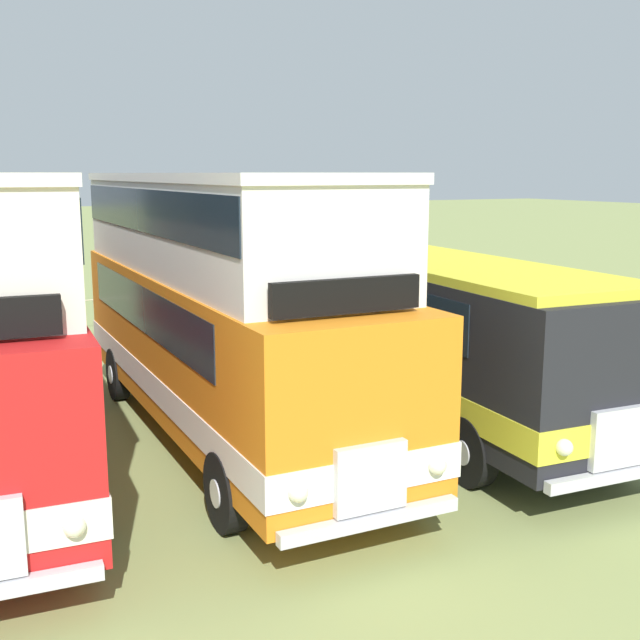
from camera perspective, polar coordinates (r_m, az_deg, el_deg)
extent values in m
sphere|color=#EAEACC|center=(8.20, -17.54, -14.21)|extent=(0.22, 0.22, 0.22)
cylinder|color=black|center=(9.97, -16.85, -13.23)|extent=(0.33, 1.05, 1.04)
cylinder|color=silver|center=(9.98, -15.97, -13.15)|extent=(0.04, 0.36, 0.36)
cylinder|color=black|center=(16.10, -19.40, -4.18)|extent=(0.33, 1.05, 1.04)
cylinder|color=silver|center=(16.11, -18.87, -4.14)|extent=(0.04, 0.36, 0.36)
cube|color=orange|center=(13.21, -7.12, -1.56)|extent=(2.54, 9.96, 2.30)
cube|color=white|center=(13.35, -7.06, -4.07)|extent=(2.58, 10.00, 0.44)
cube|color=#19232D|center=(13.47, -7.73, 1.26)|extent=(2.56, 7.56, 0.76)
cube|color=#19232D|center=(8.68, 3.45, -3.56)|extent=(2.20, 0.11, 0.90)
cube|color=silver|center=(8.98, 3.71, -11.47)|extent=(0.90, 0.12, 0.80)
cube|color=silver|center=(9.15, 3.77, -14.44)|extent=(2.30, 0.15, 0.16)
sphere|color=#EAEACC|center=(9.42, 8.59, -10.49)|extent=(0.22, 0.22, 0.22)
sphere|color=#EAEACC|center=(8.59, -1.60, -12.51)|extent=(0.22, 0.22, 0.22)
cube|color=white|center=(13.18, -7.67, 6.75)|extent=(2.44, 9.06, 1.50)
cube|color=white|center=(13.15, -7.76, 10.32)|extent=(2.50, 9.16, 0.14)
cube|color=#19232D|center=(13.16, -7.70, 8.05)|extent=(2.48, 8.96, 0.68)
cube|color=black|center=(8.95, 1.96, 1.79)|extent=(1.90, 0.13, 0.40)
cylinder|color=black|center=(11.05, 4.63, -10.36)|extent=(0.28, 1.04, 1.04)
cylinder|color=silver|center=(11.13, 5.31, -10.22)|extent=(0.02, 0.36, 0.36)
cylinder|color=black|center=(10.15, -6.88, -12.37)|extent=(0.28, 1.04, 1.04)
cylinder|color=silver|center=(10.11, -7.70, -12.49)|extent=(0.02, 0.36, 0.36)
cylinder|color=black|center=(16.77, -6.85, -3.06)|extent=(0.28, 1.04, 1.04)
cylinder|color=silver|center=(16.82, -6.37, -3.01)|extent=(0.02, 0.36, 0.36)
cylinder|color=black|center=(16.19, -14.58, -3.84)|extent=(0.28, 1.04, 1.04)
cylinder|color=silver|center=(16.16, -15.10, -3.89)|extent=(0.02, 0.36, 0.36)
cube|color=black|center=(14.58, 7.69, -0.41)|extent=(2.94, 9.85, 2.30)
cube|color=yellow|center=(14.71, 7.64, -2.71)|extent=(2.98, 9.89, 0.44)
cube|color=#19232D|center=(14.82, 6.96, 2.14)|extent=(2.86, 7.45, 0.76)
cube|color=#19232D|center=(10.70, 21.08, -1.53)|extent=(2.20, 0.20, 0.90)
cube|color=silver|center=(10.95, 21.04, -8.05)|extent=(0.90, 0.16, 0.80)
cube|color=silver|center=(11.09, 20.97, -10.55)|extent=(2.30, 0.24, 0.16)
sphere|color=#EAEACC|center=(10.35, 17.45, -8.89)|extent=(0.22, 0.22, 0.22)
cube|color=yellow|center=(14.40, 7.82, 4.36)|extent=(2.88, 9.45, 0.14)
cylinder|color=black|center=(13.01, 19.47, -7.68)|extent=(0.33, 1.05, 1.04)
cylinder|color=silver|center=(13.11, 19.96, -7.57)|extent=(0.04, 0.36, 0.36)
cylinder|color=black|center=(11.64, 10.97, -9.43)|extent=(0.33, 1.05, 1.04)
cylinder|color=silver|center=(11.56, 10.34, -9.55)|extent=(0.04, 0.36, 0.36)
cylinder|color=black|center=(17.99, 5.74, -2.09)|extent=(0.33, 1.05, 1.04)
cylinder|color=silver|center=(18.06, 6.16, -2.05)|extent=(0.04, 0.36, 0.36)
cylinder|color=black|center=(17.02, -1.06, -2.78)|extent=(0.33, 1.05, 1.04)
cylinder|color=silver|center=(16.97, -1.53, -2.82)|extent=(0.04, 0.36, 0.36)
cylinder|color=#8C704C|center=(23.48, -12.79, 0.71)|extent=(0.08, 0.08, 1.05)
cylinder|color=#8C704C|center=(25.38, 0.05, 1.72)|extent=(0.08, 0.08, 1.05)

